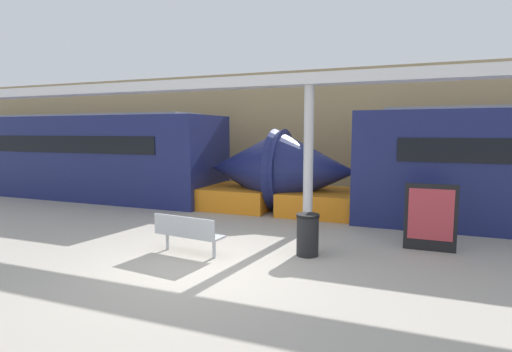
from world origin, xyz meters
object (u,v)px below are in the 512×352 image
(poster_board, at_px, (430,217))
(support_column_near, at_px, (308,159))
(trash_bin, at_px, (308,235))
(train_right, at_px, (52,156))
(bench_near, at_px, (187,232))

(poster_board, bearing_deg, support_column_near, 162.48)
(poster_board, xyz_separation_m, support_column_near, (-2.90, 0.92, 1.12))
(trash_bin, xyz_separation_m, support_column_near, (-0.54, 2.18, 1.42))
(trash_bin, distance_m, poster_board, 2.69)
(train_right, bearing_deg, trash_bin, -20.24)
(bench_near, relative_size, trash_bin, 1.80)
(trash_bin, relative_size, support_column_near, 0.23)
(bench_near, relative_size, support_column_near, 0.42)
(bench_near, distance_m, poster_board, 5.16)
(bench_near, height_order, poster_board, poster_board)
(poster_board, bearing_deg, bench_near, -155.62)
(train_right, distance_m, trash_bin, 12.74)
(train_right, relative_size, poster_board, 13.77)
(train_right, relative_size, bench_near, 12.75)
(train_right, height_order, support_column_near, support_column_near)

